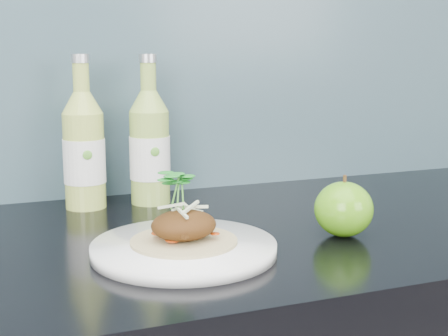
{
  "coord_description": "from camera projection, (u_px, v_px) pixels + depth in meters",
  "views": [
    {
      "loc": [
        -0.26,
        0.85,
        1.16
      ],
      "look_at": [
        0.06,
        1.66,
        1.0
      ],
      "focal_mm": 50.0,
      "sensor_mm": 36.0,
      "label": 1
    }
  ],
  "objects": [
    {
      "name": "dinner_plate",
      "position": [
        184.0,
        248.0,
        0.82
      ],
      "size": [
        0.3,
        0.3,
        0.02
      ],
      "color": "white",
      "rests_on": "kitchen_counter"
    },
    {
      "name": "green_apple",
      "position": [
        344.0,
        209.0,
        0.9
      ],
      "size": [
        0.09,
        0.09,
        0.09
      ],
      "rotation": [
        0.0,
        0.0,
        0.02
      ],
      "color": "#38870E",
      "rests_on": "kitchen_counter"
    },
    {
      "name": "cider_bottle_right",
      "position": [
        150.0,
        148.0,
        1.09
      ],
      "size": [
        0.09,
        0.09,
        0.26
      ],
      "rotation": [
        0.0,
        0.0,
        0.32
      ],
      "color": "#97B84D",
      "rests_on": "kitchen_counter"
    },
    {
      "name": "pork_taco",
      "position": [
        184.0,
        222.0,
        0.81
      ],
      "size": [
        0.14,
        0.14,
        0.1
      ],
      "color": "tan",
      "rests_on": "dinner_plate"
    },
    {
      "name": "cider_bottle_left",
      "position": [
        84.0,
        151.0,
        1.05
      ],
      "size": [
        0.08,
        0.08,
        0.26
      ],
      "rotation": [
        0.0,
        0.0,
        0.19
      ],
      "color": "#B0C652",
      "rests_on": "kitchen_counter"
    },
    {
      "name": "subway_backsplash",
      "position": [
        129.0,
        3.0,
        1.12
      ],
      "size": [
        4.0,
        0.02,
        0.7
      ],
      "primitive_type": "cube",
      "color": "#6D9AAB",
      "rests_on": "kitchen_counter"
    }
  ]
}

